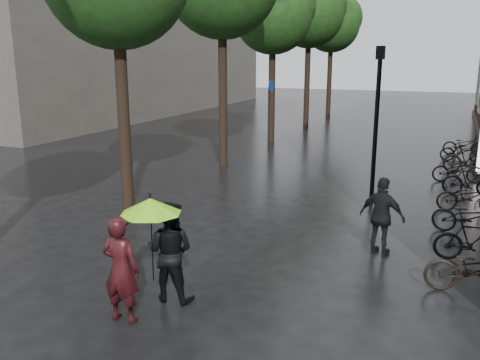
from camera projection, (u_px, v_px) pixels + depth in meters
The scene contains 9 objects.
bg_building at pixel (86, 16), 38.08m from camera, with size 16.00×30.00×14.00m, color #47423D.
street_trees at pixel (250, 0), 20.68m from camera, with size 4.33×34.03×8.91m.
person_burgundy at pixel (121, 269), 7.95m from camera, with size 0.64×0.42×1.75m, color #330E11.
person_black at pixel (170, 251), 8.67m from camera, with size 0.86×0.67×1.76m, color black.
lime_umbrella at pixel (150, 206), 8.12m from camera, with size 1.01×1.01×1.50m.
pedestrian_walking at pixel (382, 217), 10.67m from camera, with size 0.98×0.41×1.68m, color black.
parked_bicycles at pixel (467, 181), 15.27m from camera, with size 2.08×14.95×1.03m.
lamp_post at pixel (377, 110), 14.06m from camera, with size 0.23×0.23×4.39m.
cycle_sign at pixel (270, 103), 23.26m from camera, with size 0.16×0.56×3.06m.
Camera 1 is at (4.04, -4.40, 4.13)m, focal length 38.00 mm.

